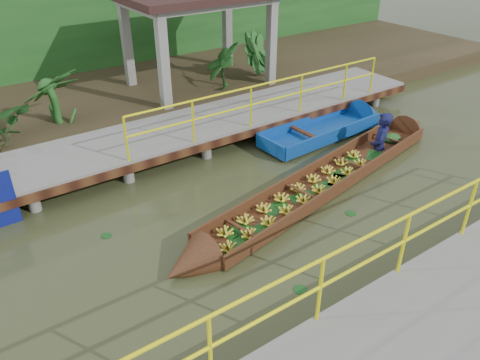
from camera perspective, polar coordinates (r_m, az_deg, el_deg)
ground at (r=8.97m, az=-0.58°, el=-5.48°), size 80.00×80.00×0.00m
land_strip at (r=14.99m, az=-17.19°, el=9.42°), size 30.00×8.00×0.45m
far_dock at (r=11.35m, az=-10.34°, el=4.98°), size 16.00×2.06×1.66m
near_dock at (r=7.32m, az=26.40°, el=-16.28°), size 18.00×2.40×1.73m
pavilion at (r=14.41m, az=-5.19°, el=20.54°), size 4.40×3.00×3.00m
foliage_backdrop at (r=16.85m, az=-21.13°, el=17.35°), size 30.00×0.80×4.00m
vendor_boat at (r=10.60m, az=12.04°, el=1.83°), size 8.81×2.51×2.24m
moored_blue_boat at (r=13.13m, az=12.64°, el=6.84°), size 4.09×1.29×0.96m
tropical_plants at (r=12.27m, az=-22.03°, el=8.51°), size 14.09×1.09×1.36m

